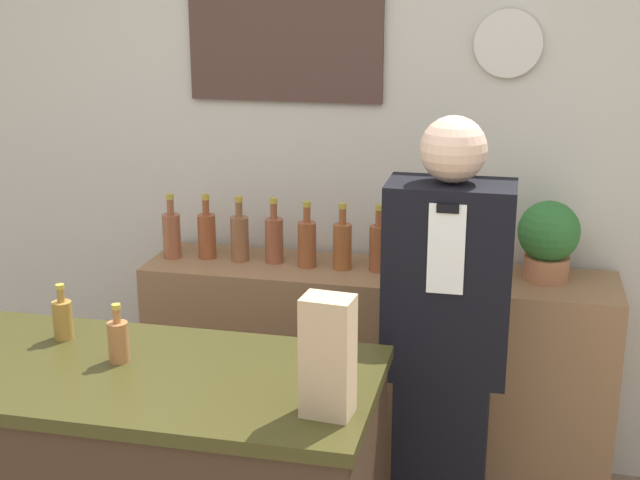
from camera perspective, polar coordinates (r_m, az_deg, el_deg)
The scene contains 17 objects.
back_wall at distance 3.79m, azimuth 1.87°, elevation 5.56°, with size 5.20×0.09×2.70m.
back_shelf at distance 3.79m, azimuth 3.53°, elevation -8.70°, with size 1.91×0.42×0.93m.
shopkeeper at distance 3.10m, azimuth 7.97°, elevation -7.44°, with size 0.42×0.26×1.66m.
potted_plant at distance 3.56m, azimuth 14.41°, elevation 0.13°, with size 0.24×0.24×0.32m.
paper_bag at distance 2.31m, azimuth 0.51°, elevation -7.47°, with size 0.14×0.11×0.33m.
counter_bottle_1 at distance 2.93m, azimuth -16.14°, elevation -4.83°, with size 0.06×0.06×0.18m.
counter_bottle_2 at distance 2.72m, azimuth -12.78°, elevation -6.26°, with size 0.06×0.06×0.18m.
shelf_bottle_0 at distance 3.80m, azimuth -9.48°, elevation 0.39°, with size 0.08×0.08×0.28m.
shelf_bottle_1 at distance 3.77m, azimuth -7.26°, elevation 0.37°, with size 0.08×0.08×0.28m.
shelf_bottle_2 at distance 3.72m, azimuth -5.16°, elevation 0.21°, with size 0.08×0.08×0.28m.
shelf_bottle_3 at distance 3.69m, azimuth -2.96°, elevation 0.11°, with size 0.08×0.08×0.28m.
shelf_bottle_4 at distance 3.63m, azimuth -0.84°, elevation -0.15°, with size 0.08×0.08×0.28m.
shelf_bottle_5 at distance 3.60m, azimuth 1.44°, elevation -0.28°, with size 0.08×0.08×0.28m.
shelf_bottle_6 at distance 3.58m, azimuth 3.77°, elevation -0.39°, with size 0.08×0.08×0.28m.
shelf_bottle_7 at distance 3.58m, azimuth 6.12°, elevation -0.47°, with size 0.08×0.08×0.28m.
shelf_bottle_8 at distance 3.55m, azimuth 8.43°, elevation -0.71°, with size 0.08×0.08×0.28m.
shelf_bottle_9 at distance 3.55m, azimuth 10.79°, elevation -0.85°, with size 0.08×0.08×0.28m.
Camera 1 is at (0.70, -1.65, 2.08)m, focal length 50.00 mm.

